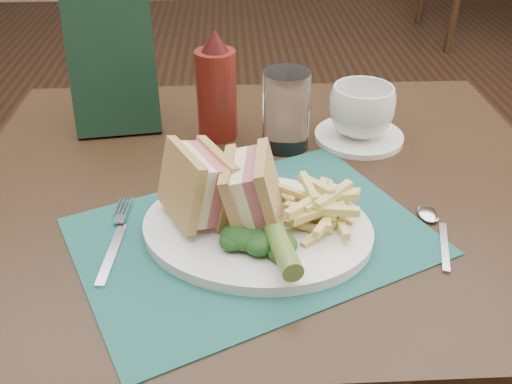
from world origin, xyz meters
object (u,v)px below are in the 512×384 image
table_main (262,350)px  sandwich_half_b (236,189)px  drinking_glass (286,110)px  coffee_cup (362,111)px  plate (257,229)px  ketchup_bottle (216,85)px  check_presenter (112,65)px  sandwich_half_a (181,188)px  saucer (359,137)px  placemat (252,236)px

table_main → sandwich_half_b: size_ratio=9.24×
drinking_glass → coffee_cup: bearing=8.2°
plate → ketchup_bottle: size_ratio=1.61×
check_presenter → sandwich_half_b: bearing=-65.6°
check_presenter → sandwich_half_a: bearing=-75.1°
table_main → drinking_glass: drinking_glass is taller
table_main → drinking_glass: (0.04, 0.11, 0.44)m
check_presenter → coffee_cup: bearing=-16.8°
check_presenter → table_main: bearing=-46.0°
sandwich_half_a → sandwich_half_b: sandwich_half_a is taller
coffee_cup → ketchup_bottle: 0.24m
plate → saucer: (0.19, 0.26, -0.00)m
coffee_cup → check_presenter: 0.42m
saucer → table_main: bearing=-143.5°
coffee_cup → drinking_glass: (-0.13, -0.02, 0.01)m
saucer → coffee_cup: size_ratio=1.38×
table_main → saucer: (0.17, 0.13, 0.38)m
placemat → coffee_cup: 0.33m
placemat → table_main: bearing=80.1°
saucer → ketchup_bottle: ketchup_bottle is taller
sandwich_half_b → saucer: size_ratio=0.65×
table_main → drinking_glass: bearing=68.7°
ketchup_bottle → placemat: bearing=-81.0°
coffee_cup → check_presenter: bearing=170.7°
ketchup_bottle → sandwich_half_a: bearing=-98.8°
placemat → sandwich_half_b: 0.07m
saucer → coffee_cup: 0.05m
ketchup_bottle → check_presenter: 0.18m
check_presenter → ketchup_bottle: bearing=-21.1°
plate → drinking_glass: 0.25m
drinking_glass → placemat: bearing=-105.0°
saucer → drinking_glass: size_ratio=1.15×
table_main → placemat: 0.40m
drinking_glass → check_presenter: check_presenter is taller
table_main → drinking_glass: size_ratio=6.92×
coffee_cup → table_main: bearing=-143.5°
coffee_cup → placemat: bearing=-126.2°
placemat → check_presenter: size_ratio=1.86×
ketchup_bottle → coffee_cup: bearing=-6.1°
table_main → plate: size_ratio=3.00×
placemat → drinking_glass: size_ratio=3.36×
sandwich_half_a → table_main: bearing=20.8°
table_main → sandwich_half_b: 0.46m
ketchup_bottle → saucer: bearing=-6.1°
drinking_glass → plate: bearing=-103.7°
placemat → saucer: bearing=53.8°
drinking_glass → check_presenter: 0.30m
saucer → check_presenter: 0.43m
placemat → plate: bearing=35.4°
sandwich_half_b → saucer: sandwich_half_b is taller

